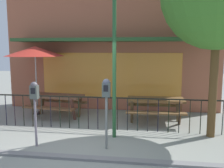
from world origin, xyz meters
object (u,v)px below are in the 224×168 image
patio_umbrella (35,52)px  street_lamp (114,38)px  picnic_table_left (57,100)px  parking_meter_far (106,95)px  parking_meter_near (35,97)px  picnic_table_right (155,103)px

patio_umbrella → street_lamp: size_ratio=0.61×
street_lamp → patio_umbrella: bearing=146.8°
picnic_table_left → parking_meter_far: (2.15, -2.50, 0.67)m
patio_umbrella → parking_meter_far: patio_umbrella is taller
patio_umbrella → parking_meter_far: size_ratio=1.47×
parking_meter_near → parking_meter_far: bearing=2.0°
patio_umbrella → parking_meter_far: (3.02, -2.84, -0.97)m
parking_meter_near → patio_umbrella: bearing=114.4°
parking_meter_near → picnic_table_right: bearing=39.8°
parking_meter_far → picnic_table_left: bearing=130.7°
patio_umbrella → street_lamp: bearing=-33.2°
picnic_table_left → parking_meter_far: 3.37m
patio_umbrella → street_lamp: street_lamp is taller
parking_meter_far → parking_meter_near: bearing=-178.0°
picnic_table_right → parking_meter_near: parking_meter_near is taller
picnic_table_left → picnic_table_right: (3.35, -0.14, 0.00)m
patio_umbrella → parking_meter_far: 4.26m
picnic_table_right → parking_meter_near: (-2.90, -2.42, 0.60)m
picnic_table_right → patio_umbrella: 4.55m
parking_meter_near → street_lamp: (1.79, 0.87, 1.39)m
parking_meter_far → patio_umbrella: bearing=136.8°
parking_meter_far → street_lamp: street_lamp is taller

